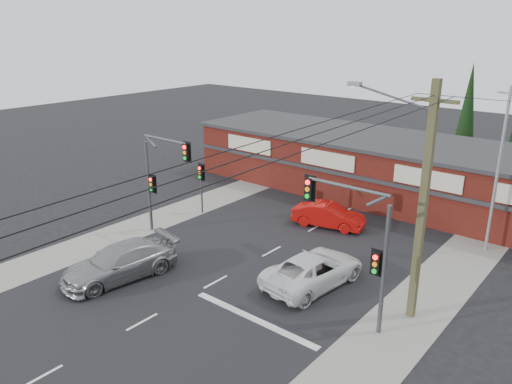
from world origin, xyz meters
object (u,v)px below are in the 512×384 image
Objects in this scene: white_suv at (314,269)px; silver_suv at (120,262)px; utility_pole at (420,196)px; shop_building at (367,164)px; red_sedan at (329,215)px.

silver_suv is at bearing 42.54° from white_suv.
silver_suv is (-7.68, -5.49, 0.06)m from white_suv.
utility_pole is at bearing -168.77° from white_suv.
utility_pole is (9.36, -14.00, 3.26)m from shop_building.
white_suv is at bearing -71.70° from shop_building.
red_sedan is 7.95m from shop_building.
shop_building is at bearing 91.56° from silver_suv.
white_suv is 0.56× the size of utility_pole.
white_suv is at bearing -175.78° from utility_pole.
utility_pole reaches higher than shop_building.
white_suv is 0.97× the size of silver_suv.
white_suv is 7.41m from red_sedan.
shop_building is at bearing -2.48° from red_sedan.
red_sedan is 11.12m from utility_pole.
utility_pole is at bearing -142.06° from red_sedan.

